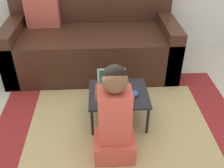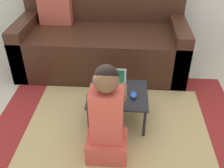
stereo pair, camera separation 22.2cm
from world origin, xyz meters
TOP-DOWN VIEW (x-y plane):
  - ground_plane at (0.00, 0.00)m, footprint 16.00×16.00m
  - area_rug at (0.11, -0.01)m, footprint 2.16×1.88m
  - couch at (-0.13, 1.15)m, footprint 1.83×0.85m
  - laptop_desk at (0.11, 0.20)m, footprint 0.50×0.43m
  - laptop at (0.05, 0.24)m, footprint 0.24×0.17m
  - computer_mouse at (0.24, 0.16)m, footprint 0.06×0.09m
  - person_seated at (0.05, -0.20)m, footprint 0.30×0.40m

SIDE VIEW (x-z plane):
  - ground_plane at x=0.00m, z-range 0.00..0.00m
  - area_rug at x=0.11m, z-range 0.00..0.01m
  - laptop_desk at x=0.11m, z-range 0.12..0.41m
  - computer_mouse at x=0.24m, z-range 0.29..0.33m
  - couch at x=-0.13m, z-range -0.13..0.76m
  - laptop at x=0.05m, z-range 0.24..0.42m
  - person_seated at x=0.05m, z-range -0.03..0.77m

